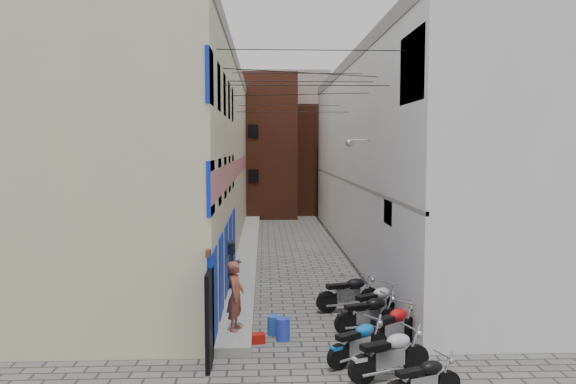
{
  "coord_description": "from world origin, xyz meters",
  "views": [
    {
      "loc": [
        -1.27,
        -12.88,
        4.97
      ],
      "look_at": [
        -0.24,
        11.49,
        3.0
      ],
      "focal_mm": 35.0,
      "sensor_mm": 36.0,
      "label": 1
    }
  ],
  "objects": [
    {
      "name": "ground",
      "position": [
        0.0,
        0.0,
        0.0
      ],
      "size": [
        90.0,
        90.0,
        0.0
      ],
      "primitive_type": "plane",
      "color": "#585653",
      "rests_on": "ground"
    },
    {
      "name": "plinth",
      "position": [
        -2.05,
        13.0,
        0.12
      ],
      "size": [
        0.9,
        26.0,
        0.25
      ],
      "primitive_type": "cube",
      "color": "gray",
      "rests_on": "ground"
    },
    {
      "name": "building_left",
      "position": [
        -4.98,
        12.95,
        4.5
      ],
      "size": [
        5.1,
        27.0,
        9.0
      ],
      "color": "beige",
      "rests_on": "ground"
    },
    {
      "name": "building_right",
      "position": [
        5.0,
        13.0,
        4.51
      ],
      "size": [
        5.94,
        26.0,
        9.0
      ],
      "color": "silver",
      "rests_on": "ground"
    },
    {
      "name": "building_far_brick_left",
      "position": [
        -2.0,
        28.0,
        5.0
      ],
      "size": [
        6.0,
        6.0,
        10.0
      ],
      "primitive_type": "cube",
      "color": "brown",
      "rests_on": "ground"
    },
    {
      "name": "building_far_brick_right",
      "position": [
        3.0,
        30.0,
        4.0
      ],
      "size": [
        5.0,
        6.0,
        8.0
      ],
      "primitive_type": "cube",
      "color": "brown",
      "rests_on": "ground"
    },
    {
      "name": "building_far_concrete",
      "position": [
        0.0,
        34.0,
        5.5
      ],
      "size": [
        8.0,
        5.0,
        11.0
      ],
      "primitive_type": "cube",
      "color": "gray",
      "rests_on": "ground"
    },
    {
      "name": "far_shopfront",
      "position": [
        0.0,
        25.2,
        1.2
      ],
      "size": [
        2.0,
        0.3,
        2.4
      ],
      "primitive_type": "cube",
      "color": "black",
      "rests_on": "ground"
    },
    {
      "name": "overhead_wires",
      "position": [
        0.0,
        7.64,
        7.12
      ],
      "size": [
        5.8,
        13.02,
        1.32
      ],
      "color": "black",
      "rests_on": "ground"
    },
    {
      "name": "motorcycle_a",
      "position": [
        1.8,
        -2.46,
        0.5
      ],
      "size": [
        1.81,
        1.11,
        1.0
      ],
      "primitive_type": null,
      "rotation": [
        0.0,
        0.0,
        -1.21
      ],
      "color": "black",
      "rests_on": "ground"
    },
    {
      "name": "motorcycle_b",
      "position": [
        1.4,
        -1.29,
        0.58
      ],
      "size": [
        2.11,
        1.37,
        1.17
      ],
      "primitive_type": null,
      "rotation": [
        0.0,
        0.0,
        -1.17
      ],
      "color": "#B3B2B7",
      "rests_on": "ground"
    },
    {
      "name": "motorcycle_c",
      "position": [
        0.89,
        -0.39,
        0.53
      ],
      "size": [
        1.84,
        1.54,
        1.07
      ],
      "primitive_type": null,
      "rotation": [
        0.0,
        0.0,
        -0.95
      ],
      "color": "#0C5AB8",
      "rests_on": "ground"
    },
    {
      "name": "motorcycle_d",
      "position": [
        1.9,
        0.59,
        0.57
      ],
      "size": [
        1.96,
        1.69,
        1.15
      ],
      "primitive_type": null,
      "rotation": [
        0.0,
        0.0,
        -0.93
      ],
      "color": "#BB0D10",
      "rests_on": "ground"
    },
    {
      "name": "motorcycle_e",
      "position": [
        1.51,
        1.7,
        0.56
      ],
      "size": [
        2.04,
        1.13,
        1.13
      ],
      "primitive_type": null,
      "rotation": [
        0.0,
        0.0,
        -1.29
      ],
      "color": "black",
      "rests_on": "ground"
    },
    {
      "name": "motorcycle_f",
      "position": [
        1.9,
        2.67,
        0.58
      ],
      "size": [
        2.02,
        1.58,
        1.15
      ],
      "primitive_type": null,
      "rotation": [
        0.0,
        0.0,
        -1.02
      ],
      "color": "#B2B2B7",
      "rests_on": "ground"
    },
    {
      "name": "motorcycle_g",
      "position": [
        1.29,
        3.72,
        0.6
      ],
      "size": [
        2.18,
        1.18,
        1.2
      ],
      "primitive_type": null,
      "rotation": [
        0.0,
        0.0,
        -1.3
      ],
      "color": "black",
      "rests_on": "ground"
    },
    {
      "name": "person_a",
      "position": [
        -2.02,
        1.33,
        1.15
      ],
      "size": [
        0.55,
        0.72,
        1.79
      ],
      "primitive_type": "imported",
      "rotation": [
        0.0,
        0.0,
        1.37
      ],
      "color": "brown",
      "rests_on": "plinth"
    },
    {
      "name": "person_b",
      "position": [
        -2.35,
        5.5,
        1.06
      ],
      "size": [
        0.99,
        0.99,
        1.62
      ],
      "primitive_type": "imported",
      "rotation": [
        0.0,
        0.0,
        0.8
      ],
      "color": "#303449",
      "rests_on": "plinth"
    },
    {
      "name": "water_jug_near",
      "position": [
        -0.81,
        1.21,
        0.29
      ],
      "size": [
        0.4,
        0.4,
        0.57
      ],
      "primitive_type": "cylinder",
      "rotation": [
        0.0,
        0.0,
        -0.11
      ],
      "color": "#253DBD",
      "rests_on": "ground"
    },
    {
      "name": "water_jug_far",
      "position": [
        -1.04,
        1.63,
        0.25
      ],
      "size": [
        0.42,
        0.42,
        0.51
      ],
      "primitive_type": "cylinder",
      "rotation": [
        0.0,
        0.0,
        -0.35
      ],
      "color": "blue",
      "rests_on": "ground"
    },
    {
      "name": "red_crate",
      "position": [
        -1.47,
        1.04,
        0.12
      ],
      "size": [
        0.42,
        0.34,
        0.24
      ],
      "primitive_type": "cube",
      "rotation": [
        0.0,
        0.0,
        0.16
      ],
      "color": "#A1110B",
      "rests_on": "ground"
    }
  ]
}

